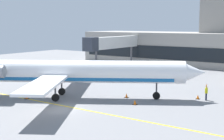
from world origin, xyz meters
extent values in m
cube|color=slate|center=(0.00, 0.00, -0.05)|extent=(120.00, 120.00, 0.10)
cube|color=yellow|center=(0.00, 1.31, 0.00)|extent=(108.00, 0.24, 0.01)
cube|color=red|center=(-12.24, 12.36, 0.00)|extent=(0.30, 8.00, 0.01)
cube|color=black|center=(3.57, 39.95, 2.89)|extent=(64.16, 0.12, 2.85)
cube|color=silver|center=(-15.09, 32.33, 5.28)|extent=(1.40, 15.34, 2.40)
cube|color=#2D333D|center=(-15.09, 23.76, 5.28)|extent=(2.40, 2.00, 2.64)
cylinder|color=#4C4C51|center=(-15.09, 38.50, 2.04)|extent=(0.44, 0.44, 4.08)
cylinder|color=#4C4C51|center=(-15.09, 25.46, 2.04)|extent=(0.44, 0.44, 4.08)
cylinder|color=white|center=(-3.06, 4.64, 3.35)|extent=(25.25, 16.86, 2.72)
cube|color=#145999|center=(-3.06, 4.64, 2.60)|extent=(22.73, 15.18, 0.49)
cone|color=white|center=(9.67, 12.40, 3.35)|extent=(3.94, 3.83, 2.66)
cube|color=white|center=(-7.79, 9.70, 2.94)|extent=(8.20, 10.82, 0.28)
cube|color=white|center=(-0.72, -1.89, 2.94)|extent=(8.20, 10.82, 0.28)
cylinder|color=gray|center=(-11.80, 1.81, 3.55)|extent=(3.56, 2.98, 1.50)
cylinder|color=#3F3F44|center=(6.00, 10.16, 1.45)|extent=(0.20, 0.20, 1.54)
cylinder|color=black|center=(6.00, 10.16, 0.45)|extent=(0.95, 0.77, 0.90)
cylinder|color=#3F3F44|center=(-5.17, 5.42, 1.45)|extent=(0.20, 0.20, 1.54)
cylinder|color=black|center=(-5.17, 5.42, 0.45)|extent=(0.95, 0.77, 0.90)
cylinder|color=#3F3F44|center=(-3.33, 2.40, 1.45)|extent=(0.20, 0.20, 1.54)
cylinder|color=black|center=(-3.33, 2.40, 0.45)|extent=(0.95, 0.77, 0.90)
cube|color=#1E4CB2|center=(-10.79, 16.04, 0.69)|extent=(3.52, 4.35, 0.69)
cube|color=#1A4197|center=(-11.39, 17.02, 1.71)|extent=(2.10, 2.16, 1.35)
cylinder|color=black|center=(-12.23, 16.85, 0.35)|extent=(0.60, 0.74, 0.70)
cylinder|color=black|center=(-10.85, 17.69, 0.35)|extent=(0.60, 0.74, 0.70)
cylinder|color=black|center=(-10.74, 14.39, 0.35)|extent=(0.60, 0.74, 0.70)
cylinder|color=black|center=(-9.35, 15.23, 0.35)|extent=(0.60, 0.74, 0.70)
cylinder|color=#191E33|center=(11.09, 13.27, 0.43)|extent=(0.18, 0.18, 0.86)
cylinder|color=#191E33|center=(11.13, 13.07, 0.43)|extent=(0.18, 0.18, 0.86)
cylinder|color=yellow|center=(11.11, 13.17, 1.18)|extent=(0.34, 0.34, 0.65)
sphere|color=tan|center=(11.11, 13.17, 1.63)|extent=(0.24, 0.24, 0.24)
cylinder|color=yellow|center=(11.06, 13.38, 1.57)|extent=(0.17, 0.40, 0.50)
cylinder|color=#F2590C|center=(11.06, 13.38, 1.79)|extent=(0.06, 0.06, 0.28)
cylinder|color=yellow|center=(11.16, 12.95, 1.57)|extent=(0.17, 0.40, 0.50)
cylinder|color=#F2590C|center=(11.16, 12.95, 1.79)|extent=(0.06, 0.06, 0.28)
cone|color=orange|center=(10.06, 13.25, 0.28)|extent=(0.36, 0.36, 0.55)
cube|color=black|center=(10.06, 13.25, 0.02)|extent=(0.47, 0.47, 0.04)
cone|color=orange|center=(2.51, 8.89, 0.28)|extent=(0.36, 0.36, 0.55)
cube|color=black|center=(2.51, 8.89, 0.02)|extent=(0.47, 0.47, 0.04)
cone|color=orange|center=(-7.18, 1.34, 0.28)|extent=(0.36, 0.36, 0.55)
cube|color=black|center=(-7.18, 1.34, 0.02)|extent=(0.47, 0.47, 0.04)
cone|color=orange|center=(5.26, 6.36, 0.28)|extent=(0.36, 0.36, 0.55)
cube|color=black|center=(5.26, 6.36, 0.02)|extent=(0.47, 0.47, 0.04)
camera|label=1|loc=(24.12, -25.09, 9.08)|focal=53.00mm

